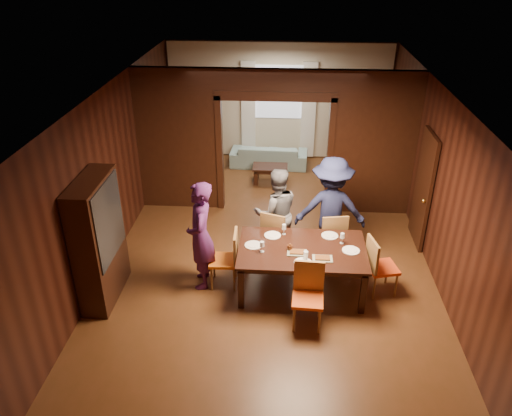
# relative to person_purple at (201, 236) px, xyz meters

# --- Properties ---
(floor) EXTENTS (9.00, 9.00, 0.00)m
(floor) POSITION_rel_person_purple_xyz_m (1.06, 1.10, -0.90)
(floor) COLOR #533217
(floor) RESTS_ON ground
(ceiling) EXTENTS (5.50, 9.00, 0.02)m
(ceiling) POSITION_rel_person_purple_xyz_m (1.06, 1.10, 2.00)
(ceiling) COLOR silver
(ceiling) RESTS_ON room_walls
(room_walls) EXTENTS (5.52, 9.01, 2.90)m
(room_walls) POSITION_rel_person_purple_xyz_m (1.06, 2.98, 0.60)
(room_walls) COLOR black
(room_walls) RESTS_ON floor
(person_purple) EXTENTS (0.52, 0.71, 1.80)m
(person_purple) POSITION_rel_person_purple_xyz_m (0.00, 0.00, 0.00)
(person_purple) COLOR #4D1E58
(person_purple) RESTS_ON floor
(person_grey) EXTENTS (0.92, 0.80, 1.64)m
(person_grey) POSITION_rel_person_purple_xyz_m (1.15, 0.98, -0.08)
(person_grey) COLOR #5A5B62
(person_grey) RESTS_ON floor
(person_navy) EXTENTS (1.22, 0.72, 1.88)m
(person_navy) POSITION_rel_person_purple_xyz_m (2.08, 0.95, 0.04)
(person_navy) COLOR #181D3E
(person_navy) RESTS_ON floor
(sofa) EXTENTS (1.92, 0.82, 0.55)m
(sofa) POSITION_rel_person_purple_xyz_m (0.86, 4.95, -0.63)
(sofa) COLOR #89B1B3
(sofa) RESTS_ON floor
(serving_bowl) EXTENTS (0.32, 0.32, 0.08)m
(serving_bowl) POSITION_rel_person_purple_xyz_m (1.69, 0.11, -0.10)
(serving_bowl) COLOR black
(serving_bowl) RESTS_ON dining_table
(dining_table) EXTENTS (1.98, 1.23, 0.76)m
(dining_table) POSITION_rel_person_purple_xyz_m (1.59, -0.04, -0.52)
(dining_table) COLOR black
(dining_table) RESTS_ON floor
(coffee_table) EXTENTS (0.80, 0.50, 0.40)m
(coffee_table) POSITION_rel_person_purple_xyz_m (0.93, 3.96, -0.70)
(coffee_table) COLOR black
(coffee_table) RESTS_ON floor
(chair_left) EXTENTS (0.45, 0.45, 0.97)m
(chair_left) POSITION_rel_person_purple_xyz_m (0.34, 0.00, -0.42)
(chair_left) COLOR #CD5E13
(chair_left) RESTS_ON floor
(chair_right) EXTENTS (0.53, 0.53, 0.97)m
(chair_right) POSITION_rel_person_purple_xyz_m (2.85, -0.03, -0.42)
(chair_right) COLOR #E54215
(chair_right) RESTS_ON floor
(chair_far_l) EXTENTS (0.56, 0.56, 0.97)m
(chair_far_l) POSITION_rel_person_purple_xyz_m (1.17, 0.82, -0.42)
(chair_far_l) COLOR red
(chair_far_l) RESTS_ON floor
(chair_far_r) EXTENTS (0.51, 0.51, 0.97)m
(chair_far_r) POSITION_rel_person_purple_xyz_m (2.11, 0.82, -0.42)
(chair_far_r) COLOR orange
(chair_far_r) RESTS_ON floor
(chair_near) EXTENTS (0.46, 0.46, 0.97)m
(chair_near) POSITION_rel_person_purple_xyz_m (1.67, -0.90, -0.42)
(chair_near) COLOR #DB4D14
(chair_near) RESTS_ON floor
(hutch) EXTENTS (0.40, 1.20, 2.00)m
(hutch) POSITION_rel_person_purple_xyz_m (-1.47, -0.40, 0.10)
(hutch) COLOR black
(hutch) RESTS_ON floor
(door_right) EXTENTS (0.06, 0.90, 2.10)m
(door_right) POSITION_rel_person_purple_xyz_m (3.76, 1.60, 0.15)
(door_right) COLOR black
(door_right) RESTS_ON floor
(window_far) EXTENTS (1.20, 0.03, 1.30)m
(window_far) POSITION_rel_person_purple_xyz_m (1.06, 5.54, 0.80)
(window_far) COLOR silver
(window_far) RESTS_ON back_wall
(curtain_left) EXTENTS (0.35, 0.06, 2.40)m
(curtain_left) POSITION_rel_person_purple_xyz_m (0.31, 5.50, 0.35)
(curtain_left) COLOR white
(curtain_left) RESTS_ON back_wall
(curtain_right) EXTENTS (0.35, 0.06, 2.40)m
(curtain_right) POSITION_rel_person_purple_xyz_m (1.81, 5.50, 0.35)
(curtain_right) COLOR white
(curtain_right) RESTS_ON back_wall
(plate_left) EXTENTS (0.27, 0.27, 0.01)m
(plate_left) POSITION_rel_person_purple_xyz_m (0.82, -0.01, -0.14)
(plate_left) COLOR silver
(plate_left) RESTS_ON dining_table
(plate_far_l) EXTENTS (0.27, 0.27, 0.01)m
(plate_far_l) POSITION_rel_person_purple_xyz_m (1.12, 0.31, -0.14)
(plate_far_l) COLOR white
(plate_far_l) RESTS_ON dining_table
(plate_far_r) EXTENTS (0.27, 0.27, 0.01)m
(plate_far_r) POSITION_rel_person_purple_xyz_m (2.04, 0.36, -0.14)
(plate_far_r) COLOR silver
(plate_far_r) RESTS_ON dining_table
(plate_right) EXTENTS (0.27, 0.27, 0.01)m
(plate_right) POSITION_rel_person_purple_xyz_m (2.34, -0.06, -0.14)
(plate_right) COLOR white
(plate_right) RESTS_ON dining_table
(plate_near) EXTENTS (0.27, 0.27, 0.01)m
(plate_near) POSITION_rel_person_purple_xyz_m (1.59, -0.44, -0.14)
(plate_near) COLOR white
(plate_near) RESTS_ON dining_table
(platter_a) EXTENTS (0.30, 0.20, 0.04)m
(platter_a) POSITION_rel_person_purple_xyz_m (1.51, -0.18, -0.12)
(platter_a) COLOR gray
(platter_a) RESTS_ON dining_table
(platter_b) EXTENTS (0.30, 0.20, 0.04)m
(platter_b) POSITION_rel_person_purple_xyz_m (1.89, -0.31, -0.12)
(platter_b) COLOR gray
(platter_b) RESTS_ON dining_table
(wineglass_left) EXTENTS (0.08, 0.08, 0.18)m
(wineglass_left) POSITION_rel_person_purple_xyz_m (0.97, -0.17, -0.05)
(wineglass_left) COLOR white
(wineglass_left) RESTS_ON dining_table
(wineglass_far) EXTENTS (0.08, 0.08, 0.18)m
(wineglass_far) POSITION_rel_person_purple_xyz_m (1.30, 0.37, -0.05)
(wineglass_far) COLOR silver
(wineglass_far) RESTS_ON dining_table
(wineglass_right) EXTENTS (0.08, 0.08, 0.18)m
(wineglass_right) POSITION_rel_person_purple_xyz_m (2.21, 0.16, -0.05)
(wineglass_right) COLOR silver
(wineglass_right) RESTS_ON dining_table
(tumbler) EXTENTS (0.07, 0.07, 0.14)m
(tumbler) POSITION_rel_person_purple_xyz_m (1.63, -0.34, -0.07)
(tumbler) COLOR silver
(tumbler) RESTS_ON dining_table
(condiment_jar) EXTENTS (0.08, 0.08, 0.11)m
(condiment_jar) POSITION_rel_person_purple_xyz_m (1.40, -0.10, -0.09)
(condiment_jar) COLOR #4D2612
(condiment_jar) RESTS_ON dining_table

